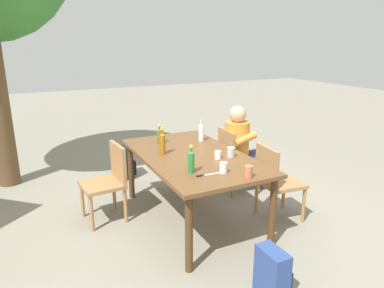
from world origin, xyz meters
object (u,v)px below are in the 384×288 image
Objects in this scene: dining_table at (192,161)px; backpack_by_far_side at (273,274)px; cup_steel at (231,152)px; backpack_by_near_side at (125,163)px; table_knife at (206,175)px; person_in_white_shirt at (242,144)px; bottle_clear at (201,132)px; chair_near_left at (275,179)px; cup_terracotta at (249,172)px; bottle_green at (191,161)px; chair_far_right at (109,178)px; chair_near_right at (234,157)px; bottle_amber at (162,143)px; cup_glass at (223,168)px; cup_white at (218,155)px; bottle_olive at (160,136)px.

dining_table reaches higher than backpack_by_far_side.
cup_steel is (-0.25, -0.34, 0.13)m from dining_table.
cup_steel is 2.04m from backpack_by_near_side.
table_knife reaches higher than dining_table.
person_in_white_shirt reaches higher than bottle_clear.
chair_near_left is 0.86m from cup_terracotta.
cup_terracotta is 0.27× the size of backpack_by_far_side.
bottle_green is 1.12× the size of table_knife.
dining_table is 1.59× the size of person_in_white_shirt.
dining_table is at bearing -14.20° from table_knife.
chair_near_right is at bearing -90.03° from chair_far_right.
cup_steel is (-0.70, 0.01, -0.06)m from bottle_clear.
bottle_clear reaches higher than chair_near_left.
bottle_amber reaches higher than chair_near_left.
cup_steel reaches higher than chair_near_right.
cup_white is (0.38, -0.16, -0.01)m from cup_glass.
person_in_white_shirt is 1.51m from table_knife.
bottle_amber is at bearing 57.04° from cup_steel.
bottle_green is at bearing 127.44° from person_in_white_shirt.
cup_terracotta reaches higher than cup_glass.
chair_near_left is 0.86m from person_in_white_shirt.
bottle_green is at bearing 175.10° from bottle_olive.
cup_terracotta is 0.39m from table_knife.
person_in_white_shirt is at bearing -46.66° from table_knife.
bottle_green is at bearing -147.80° from chair_far_right.
table_knife is (-0.36, 0.34, -0.04)m from cup_white.
person_in_white_shirt is 11.46× the size of cup_glass.
chair_near_right reaches higher than backpack_by_near_side.
bottle_amber is 2.85× the size of cup_steel.
bottle_olive is 2.10× the size of cup_terracotta.
chair_far_right is 3.32× the size of bottle_clear.
dining_table is 7.98× the size of bottle_olive.
cup_glass is (-1.05, 0.92, 0.17)m from person_in_white_shirt.
cup_terracotta is (-0.42, 0.67, 0.34)m from chair_near_left.
cup_glass is 0.25× the size of backpack_by_far_side.
bottle_amber is 3.53× the size of cup_white.
cup_white is 1.34m from backpack_by_far_side.
chair_near_right is at bearing -97.33° from bottle_olive.
backpack_by_far_side is at bearing 141.02° from chair_near_left.
chair_far_right is (0.00, 1.66, 0.00)m from chair_near_right.
bottle_olive is 0.88m from cup_white.
chair_near_right is at bearing -134.51° from backpack_by_near_side.
chair_far_right is 3.22× the size of bottle_green.
bottle_amber is at bearing 163.23° from bottle_olive.
table_knife is at bearing 84.99° from cup_glass.
cup_white is (0.24, -0.43, -0.07)m from bottle_green.
cup_steel is 0.22× the size of backpack_by_near_side.
bottle_clear is at bearing -32.59° from bottle_green.
bottle_amber reaches higher than cup_steel.
dining_table is at bearing -117.78° from bottle_amber.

